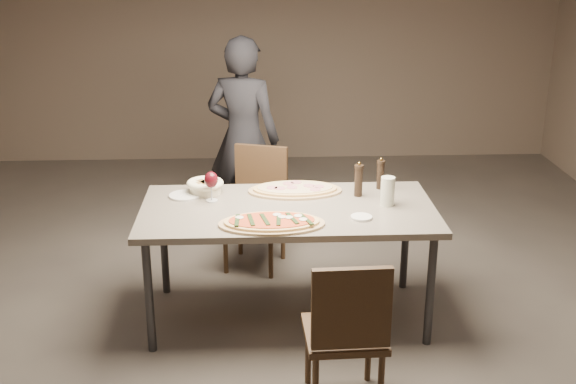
{
  "coord_description": "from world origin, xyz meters",
  "views": [
    {
      "loc": [
        -0.19,
        -4.11,
        2.33
      ],
      "look_at": [
        0.0,
        0.0,
        0.85
      ],
      "focal_mm": 45.0,
      "sensor_mm": 36.0,
      "label": 1
    }
  ],
  "objects_px": {
    "dining_table": "(288,216)",
    "zucchini_pizza": "(272,222)",
    "chair_near": "(347,328)",
    "carafe": "(388,191)",
    "diner": "(243,138)",
    "bread_basket": "(205,186)",
    "chair_far": "(258,200)",
    "ham_pizza": "(295,189)",
    "pepper_mill_left": "(380,174)"
  },
  "relations": [
    {
      "from": "ham_pizza",
      "to": "chair_near",
      "type": "relative_size",
      "value": 0.71
    },
    {
      "from": "dining_table",
      "to": "bread_basket",
      "type": "xyz_separation_m",
      "value": [
        -0.52,
        0.28,
        0.11
      ]
    },
    {
      "from": "ham_pizza",
      "to": "pepper_mill_left",
      "type": "bearing_deg",
      "value": 9.12
    },
    {
      "from": "dining_table",
      "to": "zucchini_pizza",
      "type": "bearing_deg",
      "value": -110.51
    },
    {
      "from": "chair_far",
      "to": "ham_pizza",
      "type": "bearing_deg",
      "value": 130.62
    },
    {
      "from": "zucchini_pizza",
      "to": "diner",
      "type": "distance_m",
      "value": 1.68
    },
    {
      "from": "dining_table",
      "to": "pepper_mill_left",
      "type": "bearing_deg",
      "value": 27.35
    },
    {
      "from": "chair_near",
      "to": "chair_far",
      "type": "distance_m",
      "value": 1.87
    },
    {
      "from": "bread_basket",
      "to": "ham_pizza",
      "type": "bearing_deg",
      "value": -0.29
    },
    {
      "from": "bread_basket",
      "to": "carafe",
      "type": "bearing_deg",
      "value": -13.44
    },
    {
      "from": "zucchini_pizza",
      "to": "chair_far",
      "type": "distance_m",
      "value": 1.16
    },
    {
      "from": "chair_near",
      "to": "chair_far",
      "type": "xyz_separation_m",
      "value": [
        -0.43,
        1.82,
        0.01
      ]
    },
    {
      "from": "dining_table",
      "to": "diner",
      "type": "height_order",
      "value": "diner"
    },
    {
      "from": "pepper_mill_left",
      "to": "chair_near",
      "type": "xyz_separation_m",
      "value": [
        -0.37,
        -1.3,
        -0.37
      ]
    },
    {
      "from": "chair_far",
      "to": "carafe",
      "type": "bearing_deg",
      "value": 151.02
    },
    {
      "from": "ham_pizza",
      "to": "chair_far",
      "type": "height_order",
      "value": "chair_far"
    },
    {
      "from": "carafe",
      "to": "chair_far",
      "type": "bearing_deg",
      "value": 133.9
    },
    {
      "from": "chair_far",
      "to": "diner",
      "type": "height_order",
      "value": "diner"
    },
    {
      "from": "chair_near",
      "to": "carafe",
      "type": "bearing_deg",
      "value": 67.85
    },
    {
      "from": "ham_pizza",
      "to": "chair_near",
      "type": "xyz_separation_m",
      "value": [
        0.19,
        -1.26,
        -0.29
      ]
    },
    {
      "from": "zucchini_pizza",
      "to": "chair_near",
      "type": "xyz_separation_m",
      "value": [
        0.35,
        -0.7,
        -0.29
      ]
    },
    {
      "from": "carafe",
      "to": "diner",
      "type": "height_order",
      "value": "diner"
    },
    {
      "from": "bread_basket",
      "to": "diner",
      "type": "height_order",
      "value": "diner"
    },
    {
      "from": "carafe",
      "to": "pepper_mill_left",
      "type": "bearing_deg",
      "value": 88.6
    },
    {
      "from": "ham_pizza",
      "to": "chair_far",
      "type": "distance_m",
      "value": 0.67
    },
    {
      "from": "carafe",
      "to": "chair_far",
      "type": "xyz_separation_m",
      "value": [
        -0.8,
        0.83,
        -0.35
      ]
    },
    {
      "from": "pepper_mill_left",
      "to": "carafe",
      "type": "height_order",
      "value": "pepper_mill_left"
    },
    {
      "from": "zucchini_pizza",
      "to": "chair_near",
      "type": "relative_size",
      "value": 0.72
    },
    {
      "from": "dining_table",
      "to": "pepper_mill_left",
      "type": "distance_m",
      "value": 0.71
    },
    {
      "from": "dining_table",
      "to": "pepper_mill_left",
      "type": "relative_size",
      "value": 8.52
    },
    {
      "from": "zucchini_pizza",
      "to": "chair_near",
      "type": "height_order",
      "value": "chair_near"
    },
    {
      "from": "zucchini_pizza",
      "to": "carafe",
      "type": "bearing_deg",
      "value": 3.92
    },
    {
      "from": "pepper_mill_left",
      "to": "chair_near",
      "type": "bearing_deg",
      "value": -105.86
    },
    {
      "from": "carafe",
      "to": "chair_near",
      "type": "relative_size",
      "value": 0.21
    },
    {
      "from": "chair_near",
      "to": "chair_far",
      "type": "relative_size",
      "value": 0.98
    },
    {
      "from": "dining_table",
      "to": "carafe",
      "type": "relative_size",
      "value": 9.98
    },
    {
      "from": "bread_basket",
      "to": "carafe",
      "type": "xyz_separation_m",
      "value": [
        1.13,
        -0.27,
        0.04
      ]
    },
    {
      "from": "dining_table",
      "to": "carafe",
      "type": "height_order",
      "value": "carafe"
    },
    {
      "from": "dining_table",
      "to": "chair_far",
      "type": "height_order",
      "value": "chair_far"
    },
    {
      "from": "zucchini_pizza",
      "to": "ham_pizza",
      "type": "xyz_separation_m",
      "value": [
        0.16,
        0.56,
        -0.0
      ]
    },
    {
      "from": "zucchini_pizza",
      "to": "chair_far",
      "type": "height_order",
      "value": "chair_far"
    },
    {
      "from": "dining_table",
      "to": "diner",
      "type": "distance_m",
      "value": 1.42
    },
    {
      "from": "bread_basket",
      "to": "chair_near",
      "type": "bearing_deg",
      "value": -58.61
    },
    {
      "from": "ham_pizza",
      "to": "chair_far",
      "type": "xyz_separation_m",
      "value": [
        -0.24,
        0.56,
        -0.28
      ]
    },
    {
      "from": "ham_pizza",
      "to": "diner",
      "type": "xyz_separation_m",
      "value": [
        -0.35,
        1.11,
        0.04
      ]
    },
    {
      "from": "pepper_mill_left",
      "to": "zucchini_pizza",
      "type": "bearing_deg",
      "value": -140.36
    },
    {
      "from": "ham_pizza",
      "to": "carafe",
      "type": "xyz_separation_m",
      "value": [
        0.55,
        -0.27,
        0.07
      ]
    },
    {
      "from": "bread_basket",
      "to": "chair_far",
      "type": "height_order",
      "value": "chair_far"
    },
    {
      "from": "bread_basket",
      "to": "pepper_mill_left",
      "type": "xyz_separation_m",
      "value": [
        1.14,
        0.04,
        0.05
      ]
    },
    {
      "from": "carafe",
      "to": "chair_far",
      "type": "height_order",
      "value": "carafe"
    }
  ]
}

